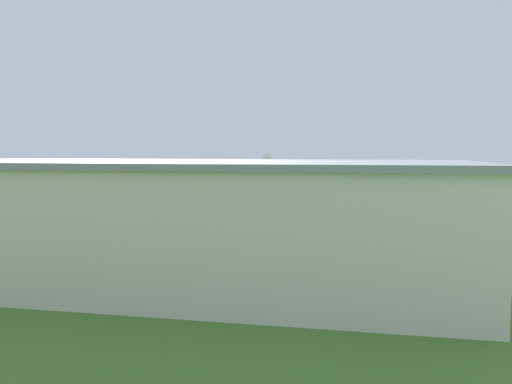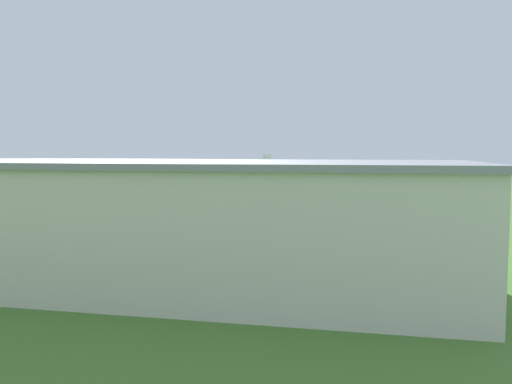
# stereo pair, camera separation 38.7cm
# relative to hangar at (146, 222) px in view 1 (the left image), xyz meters

# --- Properties ---
(ground_plane) EXTENTS (400.00, 400.00, 0.00)m
(ground_plane) POSITION_rel_hangar_xyz_m (-2.78, -28.97, -3.74)
(ground_plane) COLOR #47752D
(hangar) EXTENTS (39.17, 14.59, 7.46)m
(hangar) POSITION_rel_hangar_xyz_m (0.00, 0.00, 0.00)
(hangar) COLOR beige
(hangar) RESTS_ON ground_plane
(biplane) EXTENTS (6.63, 7.48, 3.63)m
(biplane) POSITION_rel_hangar_xyz_m (-5.25, -30.76, 2.03)
(biplane) COLOR silver
(car_grey) EXTENTS (1.97, 4.59, 1.49)m
(car_grey) POSITION_rel_hangar_xyz_m (19.25, -13.40, -2.95)
(car_grey) COLOR slate
(car_grey) RESTS_ON ground_plane
(person_watching_takeoff) EXTENTS (0.38, 0.38, 1.56)m
(person_watching_takeoff) POSITION_rel_hangar_xyz_m (-15.17, -15.12, -2.97)
(person_watching_takeoff) COLOR orange
(person_watching_takeoff) RESTS_ON ground_plane
(person_at_fence_line) EXTENTS (0.42, 0.42, 1.69)m
(person_at_fence_line) POSITION_rel_hangar_xyz_m (15.39, -18.30, -2.90)
(person_at_fence_line) COLOR #33723F
(person_at_fence_line) RESTS_ON ground_plane
(person_beside_truck) EXTENTS (0.47, 0.47, 1.64)m
(person_beside_truck) POSITION_rel_hangar_xyz_m (-15.58, -14.13, -2.92)
(person_beside_truck) COLOR #B23333
(person_beside_truck) RESTS_ON ground_plane
(person_by_parked_cars) EXTENTS (0.50, 0.50, 1.63)m
(person_by_parked_cars) POSITION_rel_hangar_xyz_m (17.55, -19.43, -2.93)
(person_by_parked_cars) COLOR #33723F
(person_by_parked_cars) RESTS_ON ground_plane
(person_near_hangar_door) EXTENTS (0.51, 0.51, 1.61)m
(person_near_hangar_door) POSITION_rel_hangar_xyz_m (-16.98, -18.03, -2.94)
(person_near_hangar_door) COLOR #B23333
(person_near_hangar_door) RESTS_ON ground_plane
(windsock) EXTENTS (1.33, 1.43, 6.40)m
(windsock) POSITION_rel_hangar_xyz_m (6.35, -41.12, 1.89)
(windsock) COLOR silver
(windsock) RESTS_ON ground_plane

